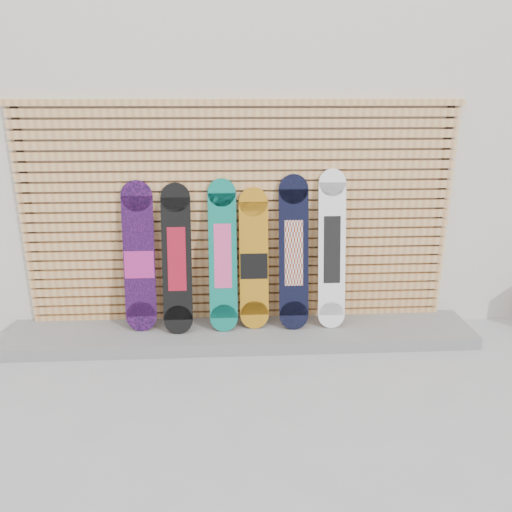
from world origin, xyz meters
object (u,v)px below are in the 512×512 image
at_px(snowboard_0, 139,258).
at_px(snowboard_3, 254,260).
at_px(snowboard_1, 177,259).
at_px(snowboard_4, 294,253).
at_px(snowboard_5, 332,250).
at_px(snowboard_2, 223,256).

relative_size(snowboard_0, snowboard_3, 1.06).
distance_m(snowboard_1, snowboard_4, 1.13).
bearing_deg(snowboard_5, snowboard_3, 179.13).
distance_m(snowboard_1, snowboard_5, 1.51).
distance_m(snowboard_2, snowboard_3, 0.31).
relative_size(snowboard_4, snowboard_5, 0.97).
height_order(snowboard_0, snowboard_1, snowboard_0).
relative_size(snowboard_2, snowboard_4, 0.98).
xyz_separation_m(snowboard_0, snowboard_5, (1.87, -0.01, 0.06)).
relative_size(snowboard_2, snowboard_5, 0.95).
bearing_deg(snowboard_2, snowboard_1, -177.99).
bearing_deg(snowboard_5, snowboard_2, -179.43).
bearing_deg(snowboard_2, snowboard_0, 178.25).
xyz_separation_m(snowboard_2, snowboard_3, (0.30, 0.02, -0.05)).
bearing_deg(snowboard_5, snowboard_1, -179.01).
distance_m(snowboard_2, snowboard_5, 1.07).
bearing_deg(snowboard_4, snowboard_5, 1.26).
bearing_deg(snowboard_1, snowboard_5, 0.99).
xyz_separation_m(snowboard_1, snowboard_2, (0.44, 0.02, 0.02)).
xyz_separation_m(snowboard_2, snowboard_5, (1.06, 0.01, 0.04)).
distance_m(snowboard_0, snowboard_4, 1.50).
height_order(snowboard_0, snowboard_5, snowboard_5).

